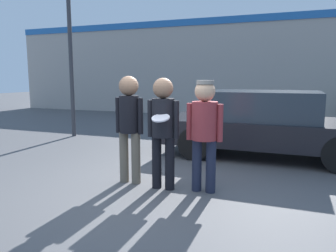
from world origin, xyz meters
TOP-DOWN VIEW (x-y plane):
  - ground_plane at (0.00, 0.00)m, footprint 56.00×56.00m
  - storefront_building at (0.00, 10.27)m, footprint 24.00×0.22m
  - person_left at (-0.39, 0.25)m, footprint 0.49×0.32m
  - person_middle_with_frisbee at (0.24, 0.17)m, footprint 0.52×0.56m
  - person_right at (0.87, 0.27)m, footprint 0.56×0.39m
  - parked_car_near at (1.55, 2.97)m, footprint 4.47×1.97m
  - street_lamp at (-3.81, 3.55)m, footprint 1.18×0.35m

SIDE VIEW (x-z plane):
  - ground_plane at x=0.00m, z-range 0.00..0.00m
  - parked_car_near at x=1.55m, z-range 0.01..1.46m
  - person_right at x=0.87m, z-range 0.18..1.88m
  - person_middle_with_frisbee at x=0.24m, z-range 0.17..1.91m
  - person_left at x=-0.39m, z-range 0.17..1.94m
  - storefront_building at x=0.00m, z-range 0.03..4.39m
  - street_lamp at x=-3.81m, z-range 0.65..6.65m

